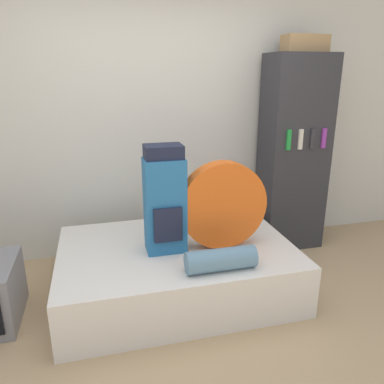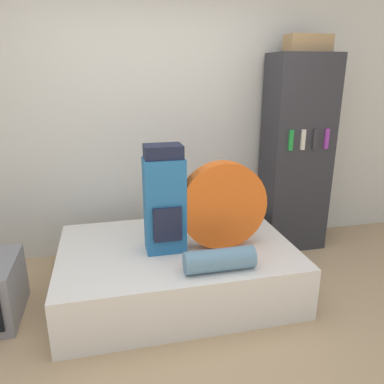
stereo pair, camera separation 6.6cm
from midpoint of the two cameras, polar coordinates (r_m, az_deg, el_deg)
The scene contains 8 objects.
ground_plane at distance 2.69m, azimuth 1.93°, elevation -23.54°, with size 16.00×16.00×0.00m, color tan.
wall_back at distance 3.73m, azimuth -4.82°, elevation 10.40°, with size 8.00×0.05×2.60m.
bed at distance 3.20m, azimuth -1.70°, elevation -11.51°, with size 1.88×1.27×0.42m.
backpack at distance 2.88m, azimuth -3.56°, elevation -1.35°, with size 0.31×0.25×0.84m.
tent_bag at distance 2.97m, azimuth 5.32°, elevation -2.00°, with size 0.70×0.13×0.70m.
sleeping_roll at distance 2.71m, azimuth 4.92°, elevation -10.26°, with size 0.51×0.16×0.16m.
bookshelf at distance 3.95m, azimuth 16.02°, elevation 5.41°, with size 0.62×0.44×1.95m.
cardboard_box at distance 3.92m, azimuth 17.76°, elevation 20.75°, with size 0.42×0.20×0.16m.
Camera 2 is at (-0.51, -1.95, 1.78)m, focal length 35.00 mm.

